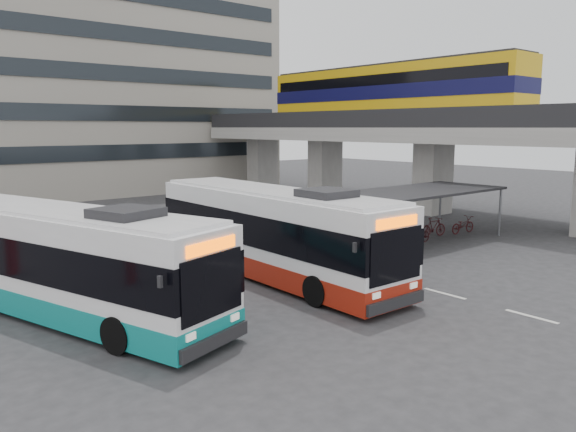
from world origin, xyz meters
TOP-DOWN VIEW (x-y plane):
  - ground at (0.00, 0.00)m, footprint 120.00×120.00m
  - viaduct at (17.00, 12.07)m, footprint 8.00×32.00m
  - bike_shelter at (8.50, 3.00)m, footprint 10.00×4.00m
  - office_block at (6.00, 36.00)m, footprint 30.00×15.00m
  - road_markings at (2.50, -3.00)m, footprint 0.15×7.60m
  - bus_main at (-0.48, 2.56)m, footprint 2.76×11.94m
  - bus_teal at (-7.96, 3.07)m, footprint 5.80×11.83m
  - pedestrian at (-0.44, 2.68)m, footprint 0.51×0.71m

SIDE VIEW (x-z plane):
  - ground at x=0.00m, z-range 0.00..0.00m
  - road_markings at x=2.50m, z-range 0.00..0.01m
  - pedestrian at x=-0.44m, z-range 0.00..1.82m
  - bike_shelter at x=8.50m, z-range 0.25..2.79m
  - bus_teal at x=-7.96m, z-range -0.12..3.31m
  - bus_main at x=-0.48m, z-range -0.13..3.39m
  - viaduct at x=17.00m, z-range 1.39..11.07m
  - office_block at x=6.00m, z-range 0.00..25.00m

